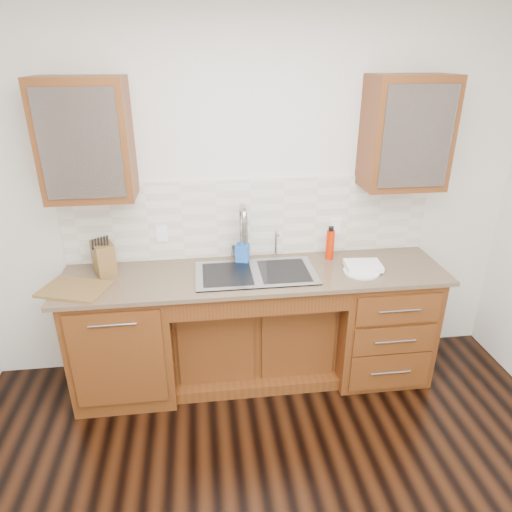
{
  "coord_description": "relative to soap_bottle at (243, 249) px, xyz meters",
  "views": [
    {
      "loc": [
        -0.36,
        -1.43,
        2.32
      ],
      "look_at": [
        0.0,
        1.4,
        1.05
      ],
      "focal_mm": 32.0,
      "sensor_mm": 36.0,
      "label": 1
    }
  ],
  "objects": [
    {
      "name": "wall_back",
      "position": [
        0.07,
        0.18,
        0.34
      ],
      "size": [
        4.0,
        0.1,
        2.7
      ],
      "primitive_type": "cube",
      "color": "silver",
      "rests_on": "ground"
    },
    {
      "name": "base_cabinet_left",
      "position": [
        -0.88,
        -0.18,
        -0.57
      ],
      "size": [
        0.7,
        0.62,
        0.88
      ],
      "primitive_type": "cube",
      "color": "#593014",
      "rests_on": "ground"
    },
    {
      "name": "base_cabinet_center",
      "position": [
        0.07,
        -0.09,
        -0.66
      ],
      "size": [
        1.2,
        0.44,
        0.7
      ],
      "primitive_type": "cube",
      "color": "#593014",
      "rests_on": "ground"
    },
    {
      "name": "base_cabinet_right",
      "position": [
        1.02,
        -0.18,
        -0.57
      ],
      "size": [
        0.7,
        0.62,
        0.88
      ],
      "primitive_type": "cube",
      "color": "#593014",
      "rests_on": "ground"
    },
    {
      "name": "countertop",
      "position": [
        0.07,
        -0.2,
        -0.12
      ],
      "size": [
        2.7,
        0.65,
        0.03
      ],
      "primitive_type": "cube",
      "color": "#84705B",
      "rests_on": "base_cabinet_left"
    },
    {
      "name": "backsplash",
      "position": [
        0.07,
        0.12,
        0.19
      ],
      "size": [
        2.7,
        0.02,
        0.59
      ],
      "primitive_type": "cube",
      "color": "beige",
      "rests_on": "wall_back"
    },
    {
      "name": "sink",
      "position": [
        0.07,
        -0.21,
        -0.19
      ],
      "size": [
        0.84,
        0.46,
        0.19
      ],
      "primitive_type": "cube",
      "color": "#9E9EA5",
      "rests_on": "countertop"
    },
    {
      "name": "faucet",
      "position": [
        0.0,
        0.02,
        0.1
      ],
      "size": [
        0.04,
        0.04,
        0.4
      ],
      "primitive_type": "cylinder",
      "color": "#999993",
      "rests_on": "countertop"
    },
    {
      "name": "filter_tap",
      "position": [
        0.25,
        0.03,
        0.02
      ],
      "size": [
        0.02,
        0.02,
        0.24
      ],
      "primitive_type": "cylinder",
      "color": "#999993",
      "rests_on": "countertop"
    },
    {
      "name": "upper_cabinet_left",
      "position": [
        -0.98,
        -0.04,
        0.81
      ],
      "size": [
        0.55,
        0.34,
        0.75
      ],
      "primitive_type": "cube",
      "color": "#593014",
      "rests_on": "wall_back"
    },
    {
      "name": "upper_cabinet_right",
      "position": [
        1.12,
        -0.04,
        0.81
      ],
      "size": [
        0.55,
        0.34,
        0.75
      ],
      "primitive_type": "cube",
      "color": "#593014",
      "rests_on": "wall_back"
    },
    {
      "name": "outlet_left",
      "position": [
        -0.58,
        0.1,
        0.11
      ],
      "size": [
        0.08,
        0.01,
        0.12
      ],
      "primitive_type": "cube",
      "color": "white",
      "rests_on": "backsplash"
    },
    {
      "name": "outlet_right",
      "position": [
        0.72,
        0.1,
        0.11
      ],
      "size": [
        0.08,
        0.01,
        0.12
      ],
      "primitive_type": "cube",
      "color": "white",
      "rests_on": "backsplash"
    },
    {
      "name": "soap_bottle",
      "position": [
        0.0,
        0.0,
        0.0
      ],
      "size": [
        0.11,
        0.12,
        0.2
      ],
      "primitive_type": "imported",
      "rotation": [
        0.0,
        0.0,
        -0.3
      ],
      "color": "blue",
      "rests_on": "countertop"
    },
    {
      "name": "water_bottle",
      "position": [
        0.65,
        -0.02,
        0.01
      ],
      "size": [
        0.08,
        0.08,
        0.22
      ],
      "primitive_type": "cylinder",
      "rotation": [
        0.0,
        0.0,
        -0.34
      ],
      "color": "red",
      "rests_on": "countertop"
    },
    {
      "name": "plate",
      "position": [
        0.81,
        -0.29,
        -0.09
      ],
      "size": [
        0.32,
        0.32,
        0.01
      ],
      "primitive_type": "cylinder",
      "rotation": [
        0.0,
        0.0,
        0.29
      ],
      "color": "silver",
      "rests_on": "countertop"
    },
    {
      "name": "dish_towel",
      "position": [
        0.83,
        -0.25,
        -0.07
      ],
      "size": [
        0.26,
        0.2,
        0.04
      ],
      "primitive_type": "cube",
      "rotation": [
        0.0,
        0.0,
        -0.07
      ],
      "color": "silver",
      "rests_on": "plate"
    },
    {
      "name": "knife_block",
      "position": [
        -0.97,
        -0.06,
        0.01
      ],
      "size": [
        0.19,
        0.23,
        0.22
      ],
      "primitive_type": "cube",
      "rotation": [
        0.0,
        0.0,
        0.42
      ],
      "color": "brown",
      "rests_on": "countertop"
    },
    {
      "name": "cutting_board",
      "position": [
        -1.13,
        -0.31,
        -0.09
      ],
      "size": [
        0.48,
        0.41,
        0.02
      ],
      "primitive_type": "cube",
      "rotation": [
        0.0,
        0.0,
        -0.33
      ],
      "color": "#A5834B",
      "rests_on": "countertop"
    },
    {
      "name": "cup_left_a",
      "position": [
        -1.05,
        -0.04,
        0.77
      ],
      "size": [
        0.14,
        0.14,
        0.11
      ],
      "primitive_type": "imported",
      "rotation": [
        0.0,
        0.0,
        -0.05
      ],
      "color": "white",
      "rests_on": "upper_cabinet_left"
    },
    {
      "name": "cup_left_b",
      "position": [
        -0.94,
        -0.04,
        0.77
      ],
      "size": [
        0.12,
        0.12,
        0.1
      ],
      "primitive_type": "imported",
      "rotation": [
        0.0,
        0.0,
        0.14
      ],
      "color": "white",
      "rests_on": "upper_cabinet_left"
    },
    {
      "name": "cup_right_a",
      "position": [
        1.03,
        -0.04,
        0.76
      ],
      "size": [
        0.14,
        0.14,
        0.09
      ],
      "primitive_type": "imported",
      "rotation": [
        0.0,
        0.0,
        0.25
      ],
      "color": "white",
      "rests_on": "upper_cabinet_right"
    },
    {
      "name": "cup_right_b",
      "position": [
        1.26,
        -0.04,
        0.76
      ],
      "size": [
        0.1,
        0.1,
        0.08
      ],
      "primitive_type": "imported",
      "rotation": [
        0.0,
        0.0,
        -0.11
      ],
      "color": "white",
      "rests_on": "upper_cabinet_right"
    }
  ]
}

